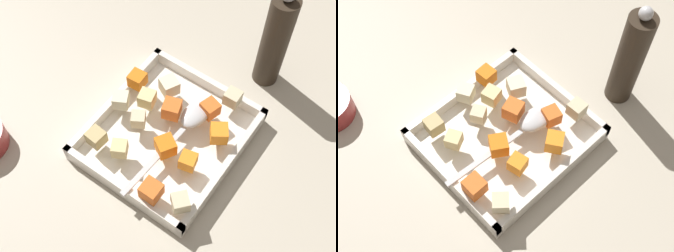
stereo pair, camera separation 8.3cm
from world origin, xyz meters
TOP-DOWN VIEW (x-y plane):
  - ground_plane at (0.00, 0.00)m, footprint 4.00×4.00m
  - baking_dish at (0.01, 0.01)m, footprint 0.29×0.26m
  - carrot_chunk_near_right at (-0.04, -0.09)m, footprint 0.03×0.03m
  - carrot_chunk_mid_left at (0.05, 0.04)m, footprint 0.04×0.04m
  - carrot_chunk_heap_side at (-0.03, 0.10)m, footprint 0.04×0.04m
  - carrot_chunk_mid_right at (-0.06, 0.06)m, footprint 0.04×0.04m
  - carrot_chunk_near_spoon at (0.13, 0.07)m, footprint 0.03×0.03m
  - carrot_chunk_heap_top at (0.05, 0.08)m, footprint 0.03×0.03m
  - carrot_chunk_far_left at (-0.02, -0.00)m, footprint 0.04×0.04m
  - potato_chunk_under_handle at (-0.11, 0.08)m, footprint 0.03×0.03m
  - potato_chunk_corner_nw at (0.11, -0.07)m, footprint 0.03×0.03m
  - potato_chunk_far_right at (0.10, -0.03)m, footprint 0.04×0.04m
  - potato_chunk_center at (-0.06, -0.03)m, footprint 0.04×0.04m
  - potato_chunk_near_left at (0.03, -0.04)m, footprint 0.03×0.03m
  - potato_chunk_corner_sw at (-0.01, -0.05)m, footprint 0.03×0.03m
  - potato_chunk_back_center at (0.12, 0.12)m, footprint 0.04×0.04m
  - potato_chunk_rim_edge at (0.02, -0.09)m, footprint 0.04×0.04m
  - serving_spoon at (-0.03, 0.04)m, footprint 0.24×0.05m
  - pepper_mill at (-0.23, 0.09)m, footprint 0.05×0.05m

SIDE VIEW (x-z plane):
  - ground_plane at x=0.00m, z-range 0.00..0.00m
  - baking_dish at x=0.01m, z-range -0.01..0.03m
  - serving_spoon at x=-0.03m, z-range 0.04..0.06m
  - potato_chunk_near_left at x=0.03m, z-range 0.04..0.07m
  - potato_chunk_far_right at x=0.10m, z-range 0.04..0.07m
  - carrot_chunk_heap_top at x=0.05m, z-range 0.04..0.07m
  - potato_chunk_back_center at x=0.12m, z-range 0.04..0.07m
  - potato_chunk_under_handle at x=-0.11m, z-range 0.04..0.07m
  - potato_chunk_rim_edge at x=0.02m, z-range 0.04..0.07m
  - potato_chunk_corner_sw at x=-0.01m, z-range 0.04..0.07m
  - potato_chunk_corner_nw at x=0.11m, z-range 0.04..0.07m
  - carrot_chunk_mid_right at x=-0.06m, z-range 0.04..0.07m
  - carrot_chunk_near_right at x=-0.04m, z-range 0.04..0.07m
  - carrot_chunk_heap_side at x=-0.03m, z-range 0.04..0.07m
  - potato_chunk_center at x=-0.06m, z-range 0.04..0.07m
  - carrot_chunk_mid_left at x=0.05m, z-range 0.04..0.07m
  - carrot_chunk_far_left at x=-0.02m, z-range 0.04..0.07m
  - carrot_chunk_near_spoon at x=0.13m, z-range 0.04..0.07m
  - pepper_mill at x=-0.23m, z-range -0.01..0.23m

